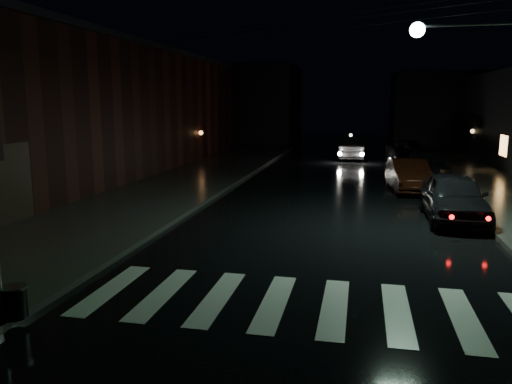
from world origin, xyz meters
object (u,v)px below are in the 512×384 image
Objects in this scene: parked_car_b at (409,175)px; parked_car_d at (408,152)px; parked_car_c at (427,164)px; oncoming_car at (354,148)px; parked_car_a at (454,197)px.

parked_car_d reaches higher than parked_car_b.
oncoming_car reaches higher than parked_car_c.
parked_car_c is 9.09m from oncoming_car.
parked_car_a is at bearing -94.15° from parked_car_c.
oncoming_car is at bearing 101.15° from parked_car_a.
parked_car_c is 6.51m from parked_car_d.
oncoming_car is at bearing 114.95° from parked_car_c.
parked_car_a reaches higher than parked_car_c.
parked_car_b is 13.37m from oncoming_car.
parked_car_d is at bearing 90.33° from parked_car_a.
parked_car_d is at bearing 80.28° from parked_car_b.
parked_car_a is 10.87m from parked_car_c.
oncoming_car is (-3.67, 18.97, -0.01)m from parked_car_a.
parked_car_d reaches higher than parked_car_c.
parked_car_a is 0.88× the size of parked_car_d.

